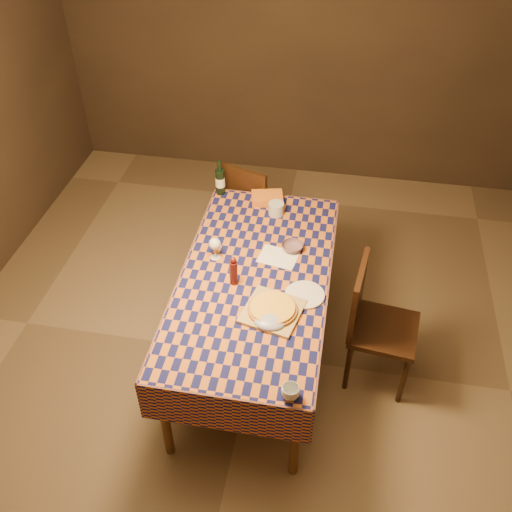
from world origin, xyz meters
name	(u,v)px	position (x,y,z in m)	size (l,w,h in m)	color
room	(254,201)	(0.00, 0.00, 1.35)	(5.00, 5.10, 2.70)	brown
dining_table	(255,285)	(0.00, 0.00, 0.69)	(0.94, 1.84, 0.77)	brown
cutting_board	(272,311)	(0.16, -0.28, 0.78)	(0.32, 0.32, 0.02)	tan
pizza	(272,308)	(0.16, -0.28, 0.80)	(0.34, 0.34, 0.03)	#A15D1A
pepper_mill	(234,271)	(-0.12, -0.08, 0.87)	(0.05, 0.05, 0.21)	#461210
bowl	(292,247)	(0.20, 0.30, 0.79)	(0.14, 0.14, 0.04)	#684B57
wine_glass	(215,245)	(-0.28, 0.14, 0.88)	(0.09, 0.09, 0.16)	silver
wine_bottle	(220,181)	(-0.41, 0.86, 0.88)	(0.09, 0.09, 0.28)	black
deli_tub	(276,209)	(0.03, 0.68, 0.82)	(0.11, 0.11, 0.09)	silver
takeout_container	(267,198)	(-0.05, 0.82, 0.80)	(0.22, 0.16, 0.06)	orange
white_plate	(305,295)	(0.33, -0.11, 0.78)	(0.24, 0.24, 0.01)	silver
tumbler	(291,392)	(0.34, -0.85, 0.81)	(0.10, 0.10, 0.08)	silver
flour_patch	(278,257)	(0.12, 0.21, 0.77)	(0.25, 0.19, 0.00)	white
flour_bag	(270,322)	(0.16, -0.38, 0.80)	(0.18, 0.14, 0.05)	#9A9FC5
chair_far	(249,205)	(-0.24, 1.08, 0.52)	(0.53, 0.54, 0.93)	black
chair_right	(373,319)	(0.77, 0.00, 0.52)	(0.48, 0.47, 0.93)	black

